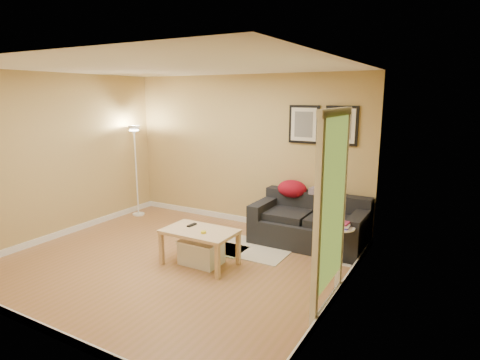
{
  "coord_description": "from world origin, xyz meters",
  "views": [
    {
      "loc": [
        3.35,
        -4.09,
        2.25
      ],
      "look_at": [
        0.55,
        0.85,
        1.05
      ],
      "focal_mm": 30.02,
      "sensor_mm": 36.0,
      "label": 1
    }
  ],
  "objects_px": {
    "sofa": "(309,221)",
    "coffee_table": "(200,247)",
    "storage_bin": "(201,252)",
    "floor_lamp": "(136,173)",
    "side_table": "(341,246)",
    "book_stack": "(343,225)"
  },
  "relations": [
    {
      "from": "book_stack",
      "to": "floor_lamp",
      "type": "xyz_separation_m",
      "value": [
        -4.04,
        0.38,
        0.24
      ]
    },
    {
      "from": "coffee_table",
      "to": "floor_lamp",
      "type": "xyz_separation_m",
      "value": [
        -2.36,
        1.3,
        0.57
      ]
    },
    {
      "from": "storage_bin",
      "to": "floor_lamp",
      "type": "bearing_deg",
      "value": 151.61
    },
    {
      "from": "sofa",
      "to": "coffee_table",
      "type": "relative_size",
      "value": 1.75
    },
    {
      "from": "coffee_table",
      "to": "book_stack",
      "type": "xyz_separation_m",
      "value": [
        1.68,
        0.92,
        0.32
      ]
    },
    {
      "from": "coffee_table",
      "to": "book_stack",
      "type": "height_order",
      "value": "book_stack"
    },
    {
      "from": "storage_bin",
      "to": "floor_lamp",
      "type": "distance_m",
      "value": 2.76
    },
    {
      "from": "side_table",
      "to": "book_stack",
      "type": "distance_m",
      "value": 0.3
    },
    {
      "from": "coffee_table",
      "to": "floor_lamp",
      "type": "bearing_deg",
      "value": 157.24
    },
    {
      "from": "sofa",
      "to": "book_stack",
      "type": "distance_m",
      "value": 0.86
    },
    {
      "from": "coffee_table",
      "to": "book_stack",
      "type": "relative_size",
      "value": 4.45
    },
    {
      "from": "sofa",
      "to": "side_table",
      "type": "xyz_separation_m",
      "value": [
        0.64,
        -0.52,
        -0.11
      ]
    },
    {
      "from": "book_stack",
      "to": "floor_lamp",
      "type": "distance_m",
      "value": 4.06
    },
    {
      "from": "sofa",
      "to": "side_table",
      "type": "bearing_deg",
      "value": -39.31
    },
    {
      "from": "side_table",
      "to": "floor_lamp",
      "type": "height_order",
      "value": "floor_lamp"
    },
    {
      "from": "side_table",
      "to": "sofa",
      "type": "bearing_deg",
      "value": 140.69
    },
    {
      "from": "coffee_table",
      "to": "floor_lamp",
      "type": "height_order",
      "value": "floor_lamp"
    },
    {
      "from": "storage_bin",
      "to": "book_stack",
      "type": "xyz_separation_m",
      "value": [
        1.67,
        0.89,
        0.4
      ]
    },
    {
      "from": "side_table",
      "to": "floor_lamp",
      "type": "bearing_deg",
      "value": 174.55
    },
    {
      "from": "coffee_table",
      "to": "storage_bin",
      "type": "bearing_deg",
      "value": 86.71
    },
    {
      "from": "floor_lamp",
      "to": "side_table",
      "type": "bearing_deg",
      "value": -5.45
    },
    {
      "from": "floor_lamp",
      "to": "storage_bin",
      "type": "bearing_deg",
      "value": -28.39
    }
  ]
}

